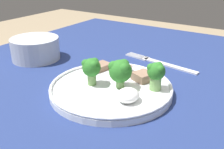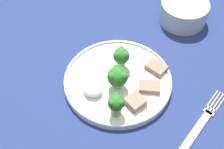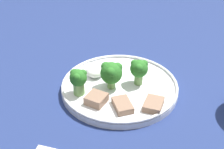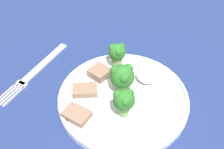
# 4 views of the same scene
# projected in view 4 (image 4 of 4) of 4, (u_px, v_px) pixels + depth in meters

# --- Properties ---
(table) EXTENTS (1.18, 1.00, 0.78)m
(table) POSITION_uv_depth(u_px,v_px,m) (143.00, 121.00, 0.59)
(table) COLOR navy
(table) RESTS_ON ground_plane
(dinner_plate) EXTENTS (0.24, 0.24, 0.02)m
(dinner_plate) POSITION_uv_depth(u_px,v_px,m) (123.00, 98.00, 0.49)
(dinner_plate) COLOR white
(dinner_plate) RESTS_ON table
(fork) EXTENTS (0.05, 0.21, 0.00)m
(fork) POSITION_uv_depth(u_px,v_px,m) (36.00, 71.00, 0.55)
(fork) COLOR silver
(fork) RESTS_ON table
(broccoli_floret_near_rim_left) EXTENTS (0.05, 0.04, 0.06)m
(broccoli_floret_near_rim_left) POSITION_uv_depth(u_px,v_px,m) (122.00, 76.00, 0.48)
(broccoli_floret_near_rim_left) COLOR #709E56
(broccoli_floret_near_rim_left) RESTS_ON dinner_plate
(broccoli_floret_center_left) EXTENTS (0.04, 0.04, 0.06)m
(broccoli_floret_center_left) POSITION_uv_depth(u_px,v_px,m) (124.00, 100.00, 0.43)
(broccoli_floret_center_left) COLOR #709E56
(broccoli_floret_center_left) RESTS_ON dinner_plate
(broccoli_floret_back_left) EXTENTS (0.04, 0.03, 0.06)m
(broccoli_floret_back_left) POSITION_uv_depth(u_px,v_px,m) (117.00, 53.00, 0.52)
(broccoli_floret_back_left) COLOR #709E56
(broccoli_floret_back_left) RESTS_ON dinner_plate
(meat_slice_front_slice) EXTENTS (0.05, 0.05, 0.01)m
(meat_slice_front_slice) POSITION_uv_depth(u_px,v_px,m) (85.00, 90.00, 0.49)
(meat_slice_front_slice) COLOR #846651
(meat_slice_front_slice) RESTS_ON dinner_plate
(meat_slice_middle_slice) EXTENTS (0.05, 0.05, 0.02)m
(meat_slice_middle_slice) POSITION_uv_depth(u_px,v_px,m) (99.00, 73.00, 0.52)
(meat_slice_middle_slice) COLOR #846651
(meat_slice_middle_slice) RESTS_ON dinner_plate
(meat_slice_rear_slice) EXTENTS (0.05, 0.04, 0.01)m
(meat_slice_rear_slice) POSITION_uv_depth(u_px,v_px,m) (77.00, 115.00, 0.45)
(meat_slice_rear_slice) COLOR #846651
(meat_slice_rear_slice) RESTS_ON dinner_plate
(sauce_dollop) EXTENTS (0.04, 0.04, 0.02)m
(sauce_dollop) POSITION_uv_depth(u_px,v_px,m) (147.00, 76.00, 0.51)
(sauce_dollop) COLOR white
(sauce_dollop) RESTS_ON dinner_plate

